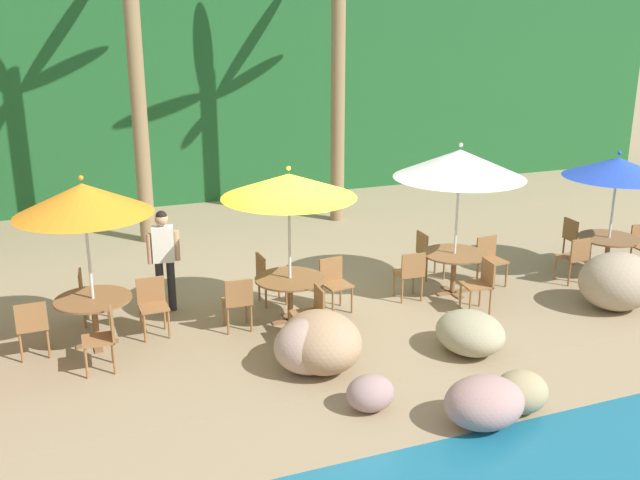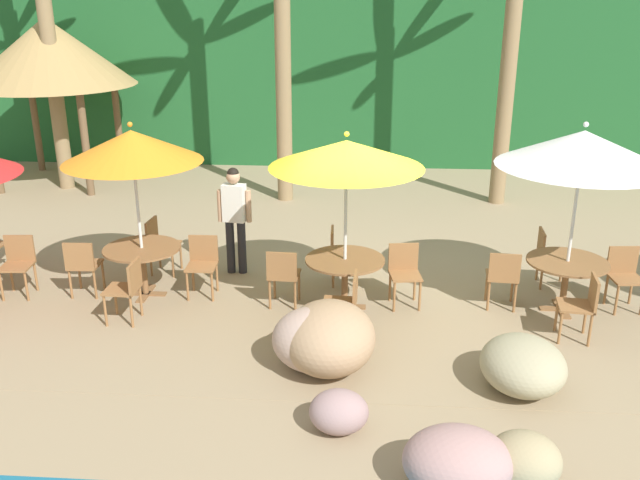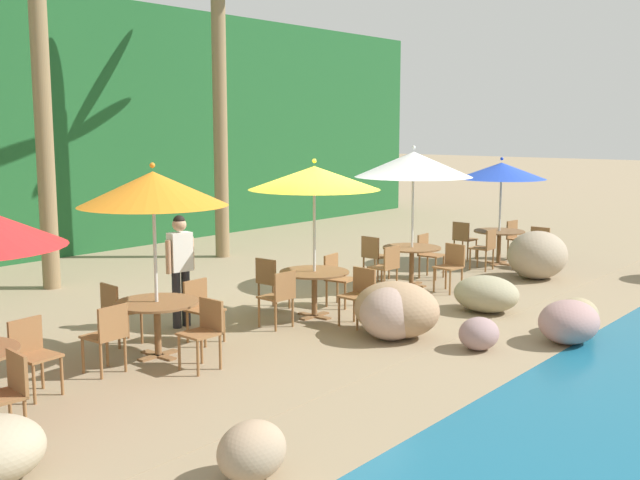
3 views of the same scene
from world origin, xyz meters
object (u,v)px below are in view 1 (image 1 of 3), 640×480
at_px(dining_table_orange, 94,306).
at_px(umbrella_white, 460,164).
at_px(chair_blue_left, 575,256).
at_px(palm_tree_second, 132,16).
at_px(dining_table_white, 454,260).
at_px(dining_table_blue, 608,244).
at_px(chair_orange_seaward, 152,302).
at_px(chair_orange_inland, 89,293).
at_px(umbrella_orange, 83,199).
at_px(chair_white_seaward, 490,257).
at_px(dining_table_yellow, 290,285).
at_px(palm_tree_third, 339,25).
at_px(chair_orange_left, 32,325).
at_px(umbrella_blue, 618,168).
at_px(chair_yellow_right, 312,311).
at_px(waiter_in_white, 164,254).
at_px(chair_white_inland, 427,251).
at_px(chair_blue_inland, 574,237).
at_px(chair_yellow_seaward, 334,280).
at_px(chair_orange_right, 105,335).
at_px(chair_white_left, 410,272).
at_px(umbrella_yellow, 289,186).
at_px(chair_yellow_inland, 267,275).
at_px(chair_white_right, 481,282).
at_px(chair_yellow_left, 238,300).

bearing_deg(dining_table_orange, umbrella_white, -0.98).
bearing_deg(chair_blue_left, palm_tree_second, 141.23).
bearing_deg(dining_table_white, dining_table_blue, -4.39).
height_order(dining_table_orange, palm_tree_second, palm_tree_second).
height_order(chair_orange_seaward, chair_orange_inland, same).
height_order(dining_table_orange, dining_table_blue, same).
xyz_separation_m(umbrella_orange, chair_white_seaward, (6.79, 0.06, -1.70)).
relative_size(dining_table_yellow, palm_tree_third, 0.16).
xyz_separation_m(chair_orange_seaward, chair_orange_left, (-1.70, -0.22, 0.00)).
relative_size(dining_table_white, palm_tree_second, 0.16).
xyz_separation_m(chair_white_seaward, umbrella_blue, (2.29, -0.40, 1.53)).
xyz_separation_m(dining_table_white, chair_white_seaward, (0.84, 0.16, -0.10)).
relative_size(chair_yellow_right, waiter_in_white, 0.51).
distance_m(chair_orange_seaward, chair_blue_left, 7.41).
xyz_separation_m(dining_table_yellow, palm_tree_third, (3.01, 5.29, 3.81)).
height_order(chair_white_inland, chair_blue_inland, same).
height_order(umbrella_blue, waiter_in_white, umbrella_blue).
distance_m(chair_yellow_seaward, chair_white_inland, 2.30).
bearing_deg(chair_white_inland, chair_orange_right, -164.67).
xyz_separation_m(chair_white_left, palm_tree_third, (0.83, 5.18, 3.91)).
relative_size(chair_orange_inland, umbrella_yellow, 0.35).
relative_size(chair_yellow_inland, dining_table_blue, 0.79).
xyz_separation_m(chair_orange_right, dining_table_white, (5.89, 0.75, 0.10)).
height_order(chair_white_seaward, chair_white_right, same).
bearing_deg(chair_yellow_left, chair_orange_seaward, 162.58).
xyz_separation_m(dining_table_blue, waiter_in_white, (-7.90, 1.27, 0.37)).
relative_size(dining_table_yellow, chair_white_right, 1.26).
xyz_separation_m(chair_yellow_left, chair_white_left, (3.03, 0.16, 0.00)).
height_order(chair_yellow_inland, umbrella_white, umbrella_white).
relative_size(chair_orange_seaward, dining_table_white, 0.79).
height_order(chair_orange_right, chair_blue_inland, same).
bearing_deg(chair_orange_right, umbrella_yellow, 12.17).
relative_size(umbrella_yellow, palm_tree_second, 0.35).
relative_size(dining_table_yellow, chair_yellow_left, 1.26).
relative_size(chair_orange_seaward, dining_table_yellow, 0.79).
height_order(dining_table_white, chair_white_seaward, chair_white_seaward).
bearing_deg(chair_yellow_left, chair_yellow_seaward, 8.52).
xyz_separation_m(umbrella_blue, dining_table_blue, (0.00, 0.00, -1.43)).
distance_m(chair_white_inland, chair_blue_left, 2.63).
relative_size(chair_yellow_inland, chair_blue_inland, 1.00).
xyz_separation_m(chair_white_inland, palm_tree_third, (0.02, 4.31, 3.91)).
distance_m(dining_table_orange, palm_tree_third, 8.68).
relative_size(chair_white_seaward, dining_table_blue, 0.79).
bearing_deg(chair_yellow_seaward, umbrella_yellow, -165.92).
bearing_deg(chair_white_left, chair_white_seaward, 6.28).
xyz_separation_m(chair_yellow_seaward, chair_blue_left, (4.49, -0.44, 0.00)).
bearing_deg(chair_blue_inland, chair_orange_right, -171.37).
distance_m(dining_table_blue, palm_tree_third, 7.32).
bearing_deg(chair_orange_inland, chair_white_inland, -1.00).
bearing_deg(chair_yellow_left, dining_table_yellow, 2.96).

